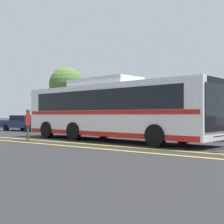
{
  "coord_description": "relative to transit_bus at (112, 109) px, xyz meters",
  "views": [
    {
      "loc": [
        9.43,
        -13.5,
        1.41
      ],
      "look_at": [
        -0.87,
        -0.08,
        1.56
      ],
      "focal_mm": 50.0,
      "sensor_mm": 36.0,
      "label": 1
    }
  ],
  "objects": [
    {
      "name": "ground_plane",
      "position": [
        0.89,
        0.08,
        -1.72
      ],
      "size": [
        220.0,
        220.0,
        0.0
      ],
      "primitive_type": "plane",
      "color": "#262628"
    },
    {
      "name": "parked_car_1",
      "position": [
        -7.35,
        4.08,
        -0.96
      ],
      "size": [
        4.21,
        2.0,
        1.55
      ],
      "rotation": [
        0.0,
        0.0,
        1.51
      ],
      "color": "black",
      "rests_on": "ground_plane"
    },
    {
      "name": "transit_bus",
      "position": [
        0.0,
        0.0,
        0.0
      ],
      "size": [
        12.25,
        3.51,
        3.41
      ],
      "rotation": [
        0.0,
        0.0,
        -1.66
      ],
      "color": "white",
      "rests_on": "ground_plane"
    },
    {
      "name": "parked_car_0",
      "position": [
        -12.38,
        3.61,
        -1.02
      ],
      "size": [
        4.6,
        2.33,
        1.36
      ],
      "rotation": [
        0.0,
        0.0,
        -1.48
      ],
      "color": "navy",
      "rests_on": "ground_plane"
    },
    {
      "name": "lane_strip_0",
      "position": [
        0.02,
        -2.2,
        -1.72
      ],
      "size": [
        31.79,
        0.2,
        0.01
      ],
      "primitive_type": "cube",
      "rotation": [
        0.0,
        0.0,
        1.57
      ],
      "color": "gold",
      "rests_on": "ground_plane"
    },
    {
      "name": "parked_car_2",
      "position": [
        -1.73,
        3.82,
        -1.05
      ],
      "size": [
        3.99,
        1.93,
        1.3
      ],
      "rotation": [
        0.0,
        0.0,
        1.53
      ],
      "color": "navy",
      "rests_on": "ground_plane"
    },
    {
      "name": "tree_0",
      "position": [
        -12.27,
        8.51,
        2.75
      ],
      "size": [
        3.43,
        3.43,
        6.2
      ],
      "color": "#513823",
      "rests_on": "ground_plane"
    },
    {
      "name": "parked_car_3",
      "position": [
        4.53,
        4.13,
        -1.01
      ],
      "size": [
        4.55,
        2.18,
        1.38
      ],
      "rotation": [
        0.0,
        0.0,
        -1.65
      ],
      "color": "silver",
      "rests_on": "ground_plane"
    },
    {
      "name": "lane_strip_1",
      "position": [
        0.02,
        -3.48,
        -1.72
      ],
      "size": [
        31.79,
        0.2,
        0.01
      ],
      "primitive_type": "cube",
      "rotation": [
        0.0,
        0.0,
        1.57
      ],
      "color": "gold",
      "rests_on": "ground_plane"
    },
    {
      "name": "curb_strip",
      "position": [
        0.02,
        5.39,
        -1.65
      ],
      "size": [
        39.79,
        0.36,
        0.15
      ],
      "primitive_type": "cube",
      "color": "#99999E",
      "rests_on": "ground_plane"
    },
    {
      "name": "pedestrian_0",
      "position": [
        -3.45,
        -2.9,
        -0.73
      ],
      "size": [
        0.47,
        0.43,
        1.74
      ],
      "rotation": [
        0.0,
        0.0,
        5.61
      ],
      "color": "brown",
      "rests_on": "ground_plane"
    }
  ]
}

